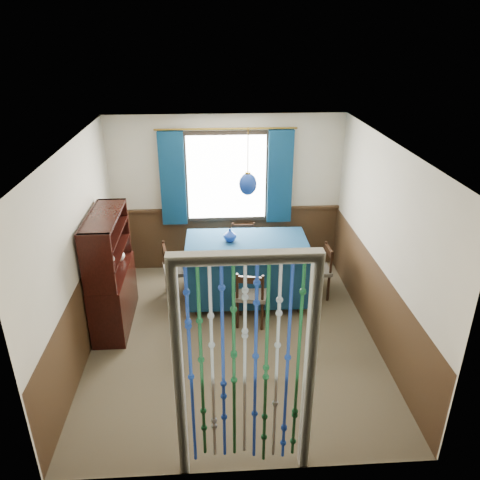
{
  "coord_description": "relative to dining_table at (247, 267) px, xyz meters",
  "views": [
    {
      "loc": [
        -0.23,
        -4.96,
        3.68
      ],
      "look_at": [
        0.12,
        0.65,
        1.09
      ],
      "focal_mm": 35.0,
      "sensor_mm": 36.0,
      "label": 1
    }
  ],
  "objects": [
    {
      "name": "chair_far",
      "position": [
        0.0,
        0.7,
        -0.04
      ],
      "size": [
        0.42,
        0.4,
        0.84
      ],
      "rotation": [
        0.0,
        0.0,
        3.14
      ],
      "color": "black",
      "rests_on": "floor"
    },
    {
      "name": "pendant_lamp",
      "position": [
        -0.0,
        -0.0,
        1.26
      ],
      "size": [
        0.24,
        0.24,
        0.9
      ],
      "color": "olive",
      "rests_on": "ceiling"
    },
    {
      "name": "wainscot_right",
      "position": [
        1.54,
        -0.99,
        0.02
      ],
      "size": [
        0.0,
        4.0,
        4.0
      ],
      "primitive_type": "plane",
      "rotation": [
        1.57,
        0.0,
        -1.57
      ],
      "color": "#3B2716",
      "rests_on": "ground"
    },
    {
      "name": "sideboard",
      "position": [
        -1.82,
        -0.56,
        0.07
      ],
      "size": [
        0.42,
        1.2,
        1.57
      ],
      "rotation": [
        0.0,
        0.0,
        0.0
      ],
      "color": "black",
      "rests_on": "floor"
    },
    {
      "name": "wall_left",
      "position": [
        -2.05,
        -0.99,
        0.77
      ],
      "size": [
        0.0,
        4.0,
        4.0
      ],
      "primitive_type": "plane",
      "rotation": [
        1.57,
        0.0,
        1.57
      ],
      "color": "beige",
      "rests_on": "ground"
    },
    {
      "name": "wall_front",
      "position": [
        -0.25,
        -2.99,
        0.77
      ],
      "size": [
        3.6,
        0.0,
        3.6
      ],
      "primitive_type": "plane",
      "rotation": [
        -1.57,
        0.0,
        0.0
      ],
      "color": "beige",
      "rests_on": "ground"
    },
    {
      "name": "wainscot_front",
      "position": [
        -0.25,
        -2.98,
        0.02
      ],
      "size": [
        3.6,
        0.0,
        3.6
      ],
      "primitive_type": "plane",
      "rotation": [
        -1.57,
        0.0,
        0.0
      ],
      "color": "#3B2716",
      "rests_on": "ground"
    },
    {
      "name": "window",
      "position": [
        -0.25,
        0.96,
        1.07
      ],
      "size": [
        1.32,
        0.12,
        1.42
      ],
      "primitive_type": "cube",
      "color": "black",
      "rests_on": "wall_back"
    },
    {
      "name": "vase_table",
      "position": [
        -0.24,
        0.14,
        0.45
      ],
      "size": [
        0.21,
        0.21,
        0.18
      ],
      "primitive_type": "imported",
      "rotation": [
        0.0,
        0.0,
        -0.33
      ],
      "color": "navy",
      "rests_on": "dining_table"
    },
    {
      "name": "chair_left",
      "position": [
        -1.03,
        0.05,
        -0.03
      ],
      "size": [
        0.47,
        0.49,
        0.85
      ],
      "rotation": [
        0.0,
        0.0,
        -1.38
      ],
      "color": "black",
      "rests_on": "floor"
    },
    {
      "name": "wall_right",
      "position": [
        1.55,
        -0.99,
        0.77
      ],
      "size": [
        0.0,
        4.0,
        4.0
      ],
      "primitive_type": "plane",
      "rotation": [
        1.57,
        0.0,
        -1.57
      ],
      "color": "beige",
      "rests_on": "ground"
    },
    {
      "name": "wainscot_left",
      "position": [
        -2.03,
        -0.99,
        0.02
      ],
      "size": [
        0.0,
        4.0,
        4.0
      ],
      "primitive_type": "plane",
      "rotation": [
        1.57,
        0.0,
        1.57
      ],
      "color": "#3B2716",
      "rests_on": "ground"
    },
    {
      "name": "wall_back",
      "position": [
        -0.25,
        1.01,
        0.77
      ],
      "size": [
        3.6,
        0.0,
        3.6
      ],
      "primitive_type": "plane",
      "rotation": [
        1.57,
        0.0,
        0.0
      ],
      "color": "beige",
      "rests_on": "ground"
    },
    {
      "name": "dining_table",
      "position": [
        0.0,
        0.0,
        0.0
      ],
      "size": [
        1.77,
        1.23,
        0.85
      ],
      "rotation": [
        0.0,
        0.0,
        -0.01
      ],
      "color": "#0E2D48",
      "rests_on": "floor"
    },
    {
      "name": "chair_near",
      "position": [
        -0.0,
        -0.7,
        -0.05
      ],
      "size": [
        0.47,
        0.46,
        0.82
      ],
      "rotation": [
        0.0,
        0.0,
        -0.19
      ],
      "color": "black",
      "rests_on": "floor"
    },
    {
      "name": "bowl_shelf",
      "position": [
        -1.76,
        -0.85,
        0.61
      ],
      "size": [
        0.25,
        0.25,
        0.05
      ],
      "primitive_type": "imported",
      "rotation": [
        0.0,
        0.0,
        0.35
      ],
      "color": "beige",
      "rests_on": "sideboard"
    },
    {
      "name": "chair_right",
      "position": [
        1.04,
        -0.04,
        -0.06
      ],
      "size": [
        0.39,
        0.41,
        0.8
      ],
      "rotation": [
        0.0,
        0.0,
        1.6
      ],
      "color": "black",
      "rests_on": "floor"
    },
    {
      "name": "doorway",
      "position": [
        -0.25,
        -2.93,
        0.57
      ],
      "size": [
        1.16,
        0.12,
        2.18
      ],
      "primitive_type": null,
      "color": "silver",
      "rests_on": "ground"
    },
    {
      "name": "wainscot_back",
      "position": [
        -0.25,
        0.99,
        0.02
      ],
      "size": [
        3.6,
        0.0,
        3.6
      ],
      "primitive_type": "plane",
      "rotation": [
        1.57,
        0.0,
        0.0
      ],
      "color": "#3B2716",
      "rests_on": "ground"
    },
    {
      "name": "ceiling",
      "position": [
        -0.25,
        -0.99,
        2.02
      ],
      "size": [
        4.0,
        4.0,
        0.0
      ],
      "primitive_type": "plane",
      "rotation": [
        3.14,
        0.0,
        0.0
      ],
      "color": "silver",
      "rests_on": "ground"
    },
    {
      "name": "floor",
      "position": [
        -0.25,
        -0.99,
        -0.48
      ],
      "size": [
        4.0,
        4.0,
        0.0
      ],
      "primitive_type": "plane",
      "color": "brown",
      "rests_on": "ground"
    },
    {
      "name": "vase_sideboard",
      "position": [
        -1.76,
        -0.24,
        0.4
      ],
      "size": [
        0.25,
        0.25,
        0.2
      ],
      "primitive_type": "imported",
      "rotation": [
        0.0,
        0.0,
        -0.36
      ],
      "color": "beige",
      "rests_on": "sideboard"
    }
  ]
}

